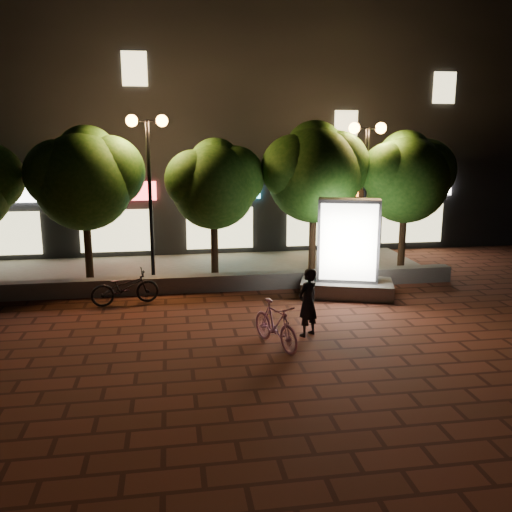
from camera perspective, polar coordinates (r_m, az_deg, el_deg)
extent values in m
plane|color=#56261B|center=(12.86, -4.54, -8.59)|extent=(80.00, 80.00, 0.00)
cube|color=slate|center=(16.58, -5.66, -2.85)|extent=(16.00, 0.45, 0.50)
cube|color=slate|center=(19.05, -6.11, -1.49)|extent=(16.00, 5.00, 0.08)
cube|color=black|center=(24.99, -7.19, 13.26)|extent=(28.00, 8.00, 10.00)
cube|color=white|center=(21.88, -25.36, 6.00)|extent=(3.20, 0.12, 0.70)
cube|color=beige|center=(22.07, -25.00, 2.14)|extent=(2.60, 0.10, 1.60)
cube|color=#FF3C3E|center=(21.12, -14.84, 6.59)|extent=(3.20, 0.12, 0.70)
cube|color=beige|center=(21.31, -14.61, 2.58)|extent=(2.60, 0.10, 1.60)
cube|color=#40BDCE|center=(21.09, -3.89, 6.97)|extent=(3.20, 0.12, 0.70)
cube|color=beige|center=(21.29, -3.83, 2.95)|extent=(2.60, 0.10, 1.60)
cube|color=orange|center=(21.82, 6.71, 7.09)|extent=(3.20, 0.12, 0.70)
cube|color=beige|center=(22.01, 6.61, 3.20)|extent=(2.60, 0.10, 1.60)
cube|color=white|center=(23.22, 16.33, 7.00)|extent=(3.20, 0.12, 0.70)
cube|color=beige|center=(23.40, 16.11, 3.34)|extent=(2.60, 0.10, 1.60)
cube|color=beige|center=(21.08, -12.68, 18.69)|extent=(0.90, 0.10, 1.20)
cube|color=beige|center=(22.02, 9.45, 13.32)|extent=(0.90, 0.10, 1.20)
cube|color=beige|center=(23.65, 19.22, 16.38)|extent=(0.90, 0.10, 1.20)
cylinder|color=#312113|center=(17.89, -17.27, 1.07)|extent=(0.24, 0.24, 2.34)
sphere|color=#315A1A|center=(17.62, -17.69, 7.44)|extent=(3.00, 3.00, 3.00)
sphere|color=#315A1A|center=(17.70, -15.24, 8.58)|extent=(2.25, 2.25, 2.25)
sphere|color=#315A1A|center=(17.57, -20.01, 8.08)|extent=(2.10, 2.10, 2.10)
sphere|color=#315A1A|center=(17.91, -17.37, 9.94)|extent=(1.95, 1.95, 1.95)
cylinder|color=#312113|center=(17.76, -4.39, 1.30)|extent=(0.24, 0.24, 2.21)
sphere|color=#315A1A|center=(17.50, -4.49, 7.23)|extent=(2.70, 2.70, 2.70)
sphere|color=#315A1A|center=(17.74, -2.36, 8.30)|extent=(2.03, 2.03, 2.02)
sphere|color=#315A1A|center=(17.29, -6.49, 7.96)|extent=(1.89, 1.89, 1.89)
sphere|color=#315A1A|center=(17.81, -4.30, 9.51)|extent=(1.76, 1.76, 1.76)
cylinder|color=#312113|center=(18.30, 5.96, 1.95)|extent=(0.24, 0.24, 2.43)
sphere|color=#315A1A|center=(18.04, 6.11, 8.43)|extent=(3.10, 3.10, 3.10)
sphere|color=#315A1A|center=(18.43, 8.33, 9.38)|extent=(2.33, 2.33, 2.33)
sphere|color=#315A1A|center=(17.71, 4.05, 9.20)|extent=(2.17, 2.17, 2.17)
sphere|color=#315A1A|center=(18.36, 6.19, 10.92)|extent=(2.01, 2.02, 2.02)
cylinder|color=#312113|center=(19.38, 15.15, 1.97)|extent=(0.24, 0.24, 2.29)
sphere|color=#315A1A|center=(19.13, 15.48, 7.71)|extent=(2.90, 2.90, 2.90)
sphere|color=#315A1A|center=(19.60, 17.24, 8.58)|extent=(2.18, 2.17, 2.17)
sphere|color=#315A1A|center=(18.72, 13.87, 8.47)|extent=(2.03, 2.03, 2.03)
sphere|color=#315A1A|center=(19.45, 15.45, 9.92)|extent=(1.89, 1.88, 1.88)
cylinder|color=black|center=(17.30, -11.06, 5.49)|extent=(0.12, 0.12, 5.00)
cylinder|color=black|center=(17.19, -11.41, 13.79)|extent=(0.90, 0.08, 0.08)
sphere|color=#FFA43F|center=(17.21, -12.95, 13.72)|extent=(0.36, 0.36, 0.36)
sphere|color=#FFA43F|center=(17.18, -9.87, 13.85)|extent=(0.36, 0.36, 0.36)
cylinder|color=black|center=(18.44, 11.34, 5.59)|extent=(0.12, 0.12, 4.80)
cylinder|color=black|center=(18.32, 11.67, 13.06)|extent=(0.90, 0.08, 0.08)
sphere|color=#FFA43F|center=(18.17, 10.30, 13.12)|extent=(0.36, 0.36, 0.36)
sphere|color=#FFA43F|center=(18.48, 13.01, 12.99)|extent=(0.36, 0.36, 0.36)
cube|color=slate|center=(16.29, 9.50, -3.35)|extent=(2.93, 2.07, 0.44)
cube|color=#4C4C51|center=(15.96, 9.68, 1.62)|extent=(1.87, 1.12, 2.43)
cube|color=white|center=(15.65, 9.70, 1.41)|extent=(1.54, 0.53, 2.21)
cube|color=white|center=(16.28, 9.67, 1.83)|extent=(1.54, 0.53, 2.21)
imported|color=#CB83B9|center=(12.15, 2.06, -7.21)|extent=(1.09, 1.80, 1.05)
imported|color=black|center=(12.78, 5.47, -4.88)|extent=(0.71, 0.66, 1.63)
imported|color=black|center=(15.59, -13.61, -3.22)|extent=(1.97, 1.04, 0.98)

